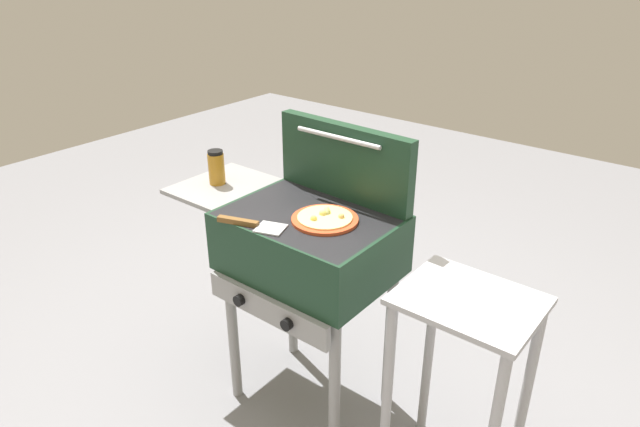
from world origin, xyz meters
The scene contains 7 objects.
ground_plane centered at (0.00, 0.00, 0.00)m, with size 8.00×8.00×0.00m, color gray.
grill centered at (-0.01, 0.00, 0.76)m, with size 0.96×0.53×0.90m.
grill_lid_open centered at (0.00, 0.21, 1.05)m, with size 0.63×0.09×0.30m.
pizza_cheese centered at (0.08, 0.00, 0.91)m, with size 0.25×0.25×0.04m.
sauce_jar centered at (-0.50, -0.01, 0.97)m, with size 0.07×0.07×0.15m.
spatula centered at (-0.10, -0.20, 0.91)m, with size 0.26×0.14×0.02m.
prep_table centered at (0.66, 0.00, 0.57)m, with size 0.44×0.36×0.80m.
Camera 1 is at (1.22, -1.47, 1.83)m, focal length 31.74 mm.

